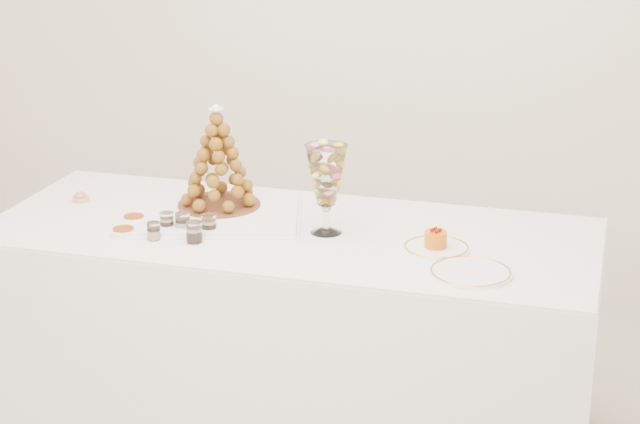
% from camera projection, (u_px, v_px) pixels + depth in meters
% --- Properties ---
extents(buffet_table, '(2.20, 0.90, 0.83)m').
position_uv_depth(buffet_table, '(291.00, 334.00, 3.97)').
color(buffet_table, white).
rests_on(buffet_table, ground).
extents(lace_tray, '(0.73, 0.62, 0.02)m').
position_uv_depth(lace_tray, '(213.00, 214.00, 3.96)').
color(lace_tray, white).
rests_on(lace_tray, buffet_table).
extents(macaron_vase, '(0.15, 0.15, 0.32)m').
position_uv_depth(macaron_vase, '(326.00, 176.00, 3.73)').
color(macaron_vase, white).
rests_on(macaron_vase, buffet_table).
extents(cake_plate, '(0.23, 0.23, 0.01)m').
position_uv_depth(cake_plate, '(436.00, 248.00, 3.64)').
color(cake_plate, white).
rests_on(cake_plate, buffet_table).
extents(spare_plate, '(0.27, 0.27, 0.01)m').
position_uv_depth(spare_plate, '(471.00, 273.00, 3.43)').
color(spare_plate, white).
rests_on(spare_plate, buffet_table).
extents(pink_tart, '(0.06, 0.06, 0.04)m').
position_uv_depth(pink_tart, '(81.00, 197.00, 4.12)').
color(pink_tart, tan).
rests_on(pink_tart, buffet_table).
extents(verrine_a, '(0.06, 0.06, 0.07)m').
position_uv_depth(verrine_a, '(167.00, 222.00, 3.81)').
color(verrine_a, white).
rests_on(verrine_a, buffet_table).
extents(verrine_b, '(0.06, 0.06, 0.07)m').
position_uv_depth(verrine_b, '(183.00, 222.00, 3.80)').
color(verrine_b, white).
rests_on(verrine_b, buffet_table).
extents(verrine_c, '(0.05, 0.05, 0.07)m').
position_uv_depth(verrine_c, '(209.00, 224.00, 3.78)').
color(verrine_c, white).
rests_on(verrine_c, buffet_table).
extents(verrine_d, '(0.05, 0.05, 0.06)m').
position_uv_depth(verrine_d, '(154.00, 231.00, 3.73)').
color(verrine_d, white).
rests_on(verrine_d, buffet_table).
extents(verrine_e, '(0.06, 0.06, 0.07)m').
position_uv_depth(verrine_e, '(194.00, 232.00, 3.70)').
color(verrine_e, white).
rests_on(verrine_e, buffet_table).
extents(ramekin_back, '(0.08, 0.08, 0.03)m').
position_uv_depth(ramekin_back, '(134.00, 220.00, 3.89)').
color(ramekin_back, white).
rests_on(ramekin_back, buffet_table).
extents(ramekin_front, '(0.08, 0.08, 0.03)m').
position_uv_depth(ramekin_front, '(124.00, 233.00, 3.76)').
color(ramekin_front, white).
rests_on(ramekin_front, buffet_table).
extents(croquembouche, '(0.32, 0.32, 0.39)m').
position_uv_depth(croquembouche, '(218.00, 157.00, 3.96)').
color(croquembouche, brown).
rests_on(croquembouche, lace_tray).
extents(mousse_cake, '(0.08, 0.08, 0.07)m').
position_uv_depth(mousse_cake, '(436.00, 239.00, 3.63)').
color(mousse_cake, '#D95E0A').
rests_on(mousse_cake, cake_plate).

